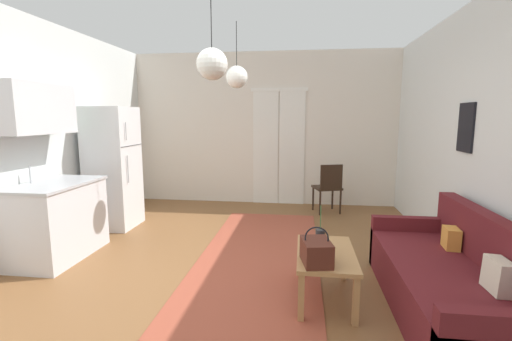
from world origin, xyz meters
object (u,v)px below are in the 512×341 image
at_px(bamboo_vase, 320,239).
at_px(handbag, 316,251).
at_px(pendant_lamp_far, 237,77).
at_px(pendant_lamp_near, 212,64).
at_px(accent_chair, 328,186).
at_px(coffee_table, 326,259).
at_px(refrigerator, 113,168).
at_px(couch, 456,284).

distance_m(bamboo_vase, handbag, 0.32).
bearing_deg(pendant_lamp_far, pendant_lamp_near, -87.27).
height_order(accent_chair, pendant_lamp_near, pendant_lamp_near).
height_order(coffee_table, pendant_lamp_far, pendant_lamp_far).
xyz_separation_m(refrigerator, pendant_lamp_far, (1.91, -0.29, 1.24)).
height_order(couch, pendant_lamp_near, pendant_lamp_near).
bearing_deg(bamboo_vase, refrigerator, 149.50).
relative_size(couch, bamboo_vase, 4.93).
distance_m(couch, refrigerator, 4.49).
bearing_deg(coffee_table, pendant_lamp_far, 125.64).
bearing_deg(handbag, pendant_lamp_far, 119.05).
bearing_deg(coffee_table, pendant_lamp_near, -177.38).
bearing_deg(bamboo_vase, pendant_lamp_far, 125.28).
bearing_deg(handbag, accent_chair, 84.25).
relative_size(bamboo_vase, pendant_lamp_far, 0.50).
relative_size(refrigerator, pendant_lamp_near, 2.04).
relative_size(coffee_table, pendant_lamp_near, 1.01).
distance_m(couch, coffee_table, 1.06).
bearing_deg(couch, refrigerator, 154.69).
xyz_separation_m(couch, pendant_lamp_near, (-2.04, 0.08, 1.80)).
height_order(couch, bamboo_vase, bamboo_vase).
bearing_deg(accent_chair, bamboo_vase, 66.35).
relative_size(handbag, pendant_lamp_near, 0.39).
height_order(handbag, refrigerator, refrigerator).
relative_size(handbag, pendant_lamp_far, 0.42).
bearing_deg(bamboo_vase, pendant_lamp_near, -174.05).
bearing_deg(coffee_table, bamboo_vase, 134.39).
relative_size(coffee_table, refrigerator, 0.49).
xyz_separation_m(coffee_table, bamboo_vase, (-0.05, 0.05, 0.16)).
relative_size(bamboo_vase, handbag, 1.19).
height_order(couch, refrigerator, refrigerator).
xyz_separation_m(couch, accent_chair, (-0.82, 3.05, 0.21)).
distance_m(coffee_table, accent_chair, 2.93).
bearing_deg(pendant_lamp_far, accent_chair, 48.05).
bearing_deg(couch, pendant_lamp_far, 142.63).
bearing_deg(couch, handbag, -173.39).
xyz_separation_m(refrigerator, accent_chair, (3.20, 1.15, -0.41)).
xyz_separation_m(handbag, pendant_lamp_far, (-0.97, 1.75, 1.58)).
distance_m(couch, pendant_lamp_far, 3.24).
distance_m(handbag, pendant_lamp_far, 2.55).
xyz_separation_m(handbag, refrigerator, (-2.88, 2.03, 0.34)).
bearing_deg(accent_chair, pendant_lamp_near, 49.55).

